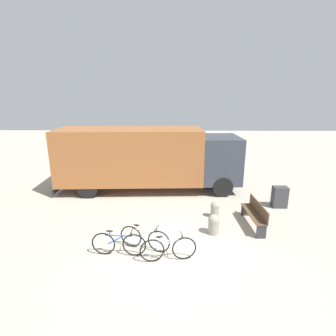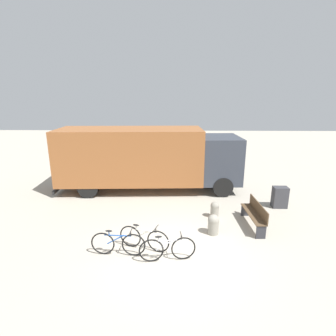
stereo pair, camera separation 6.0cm
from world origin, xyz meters
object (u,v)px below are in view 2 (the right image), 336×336
at_px(delivery_truck, 147,156).
at_px(bicycle_middle, 144,238).
at_px(bollard_near_bench, 213,224).
at_px(bicycle_near, 118,244).
at_px(utility_box, 280,197).
at_px(bollard_far_bench, 215,209).
at_px(bicycle_far, 167,249).
at_px(park_bench, 255,213).

relative_size(delivery_truck, bicycle_middle, 5.66).
bearing_deg(bollard_near_bench, bicycle_near, -156.51).
distance_m(delivery_truck, utility_box, 6.65).
height_order(bollard_near_bench, bollard_far_bench, bollard_near_bench).
distance_m(bicycle_near, bollard_far_bench, 4.36).
relative_size(bicycle_middle, bollard_near_bench, 2.22).
distance_m(bicycle_middle, utility_box, 6.65).
bearing_deg(bicycle_middle, delivery_truck, 111.77).
distance_m(bicycle_far, bollard_near_bench, 2.30).
distance_m(bollard_far_bench, utility_box, 3.23).
xyz_separation_m(park_bench, bollard_near_bench, (-1.66, -0.61, -0.15)).
relative_size(delivery_truck, bollard_near_bench, 12.58).
xyz_separation_m(bicycle_far, utility_box, (4.91, 4.05, 0.08)).
relative_size(bollard_near_bench, bollard_far_bench, 1.10).
distance_m(delivery_truck, bollard_near_bench, 5.61).
bearing_deg(delivery_truck, bicycle_middle, -87.97).
relative_size(park_bench, bollard_near_bench, 2.59).
distance_m(delivery_truck, bicycle_far, 6.54).
bearing_deg(park_bench, utility_box, -44.13).
relative_size(delivery_truck, bollard_far_bench, 13.87).
bearing_deg(bollard_near_bench, park_bench, 20.07).
bearing_deg(bollard_near_bench, bicycle_middle, -156.47).
xyz_separation_m(bollard_far_bench, utility_box, (3.05, 1.08, 0.12)).
distance_m(bollard_near_bench, utility_box, 4.09).
relative_size(bicycle_far, bollard_near_bench, 2.30).
xyz_separation_m(bicycle_far, bollard_far_bench, (1.86, 2.97, -0.04)).
bearing_deg(bollard_near_bench, bollard_far_bench, 79.48).
relative_size(delivery_truck, bicycle_near, 5.45).
bearing_deg(park_bench, delivery_truck, 46.03).
relative_size(bicycle_far, utility_box, 1.80).
height_order(bicycle_near, bollard_near_bench, bicycle_near).
bearing_deg(park_bench, bicycle_middle, 110.08).
bearing_deg(bicycle_far, bollard_near_bench, 37.20).
distance_m(park_bench, bollard_far_bench, 1.60).
bearing_deg(delivery_truck, bicycle_near, -95.57).
bearing_deg(park_bench, bicycle_far, 122.27).
height_order(park_bench, utility_box, park_bench).
bearing_deg(bollard_far_bench, utility_box, 19.49).
relative_size(bollard_far_bench, utility_box, 0.71).
relative_size(bicycle_near, bicycle_far, 1.01).
height_order(park_bench, bollard_far_bench, park_bench).
distance_m(bicycle_near, bollard_near_bench, 3.45).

